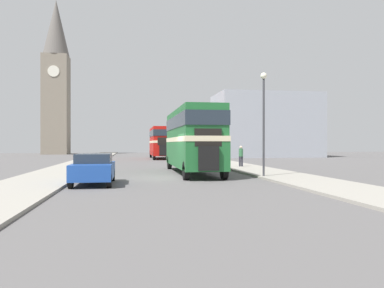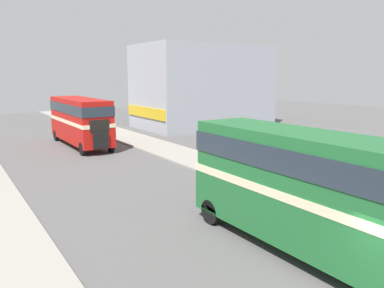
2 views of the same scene
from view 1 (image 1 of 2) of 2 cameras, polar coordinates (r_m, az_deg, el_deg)
The scene contains 11 objects.
ground_plane at distance 21.29m, azimuth -3.62°, elevation -5.20°, with size 120.00×120.00×0.00m, color #565454.
sidewalk_right at distance 22.94m, azimuth 13.47°, elevation -4.67°, with size 3.50×120.00×0.12m.
sidewalk_left at distance 21.70m, azimuth -21.72°, elevation -4.95°, with size 3.50×120.00×0.12m.
double_decker_bus at distance 24.53m, azimuth 0.01°, elevation 1.20°, with size 2.40×10.77×4.10m.
bus_distant at distance 48.43m, azimuth -4.75°, elevation 0.58°, with size 2.52×9.62×4.01m.
car_parked_near at distance 18.53m, azimuth -14.76°, elevation -3.63°, with size 1.84×3.94×1.47m.
pedestrian_walking at distance 30.30m, azimuth 7.46°, elevation -1.64°, with size 0.33×0.33×1.65m.
bicycle_on_pavement at distance 38.84m, azimuth 4.44°, elevation -2.11°, with size 0.05×1.76×0.78m.
street_lamp at distance 21.67m, azimuth 10.87°, elevation 5.36°, with size 0.36×0.36×5.86m.
church_tower at distance 74.01m, azimuth -20.01°, elevation 9.82°, with size 4.68×4.68×28.35m.
shop_building_block at distance 56.42m, azimuth 11.12°, elevation 2.75°, with size 14.84×8.91×9.21m.
Camera 1 is at (-2.06, -21.10, 1.96)m, focal length 35.00 mm.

